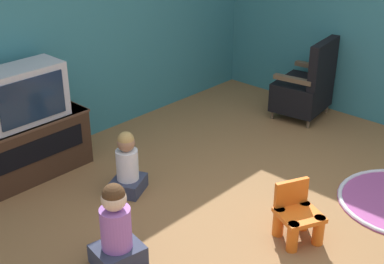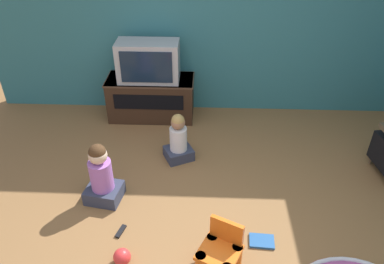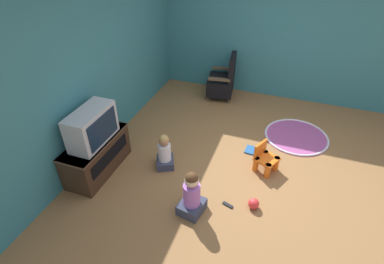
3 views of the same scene
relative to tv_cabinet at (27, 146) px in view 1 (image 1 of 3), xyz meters
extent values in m
plane|color=olive|center=(0.85, -2.23, -0.29)|extent=(30.00, 30.00, 0.00)
cube|color=teal|center=(0.65, 0.32, 0.99)|extent=(5.60, 0.12, 2.57)
cube|color=#382316|center=(0.00, 0.00, -0.01)|extent=(1.11, 0.47, 0.56)
cube|color=#503626|center=(0.00, 0.00, 0.26)|extent=(1.13, 0.48, 0.02)
cube|color=black|center=(0.00, -0.24, 0.06)|extent=(0.89, 0.01, 0.20)
cube|color=#B7B7BC|center=(0.00, -0.03, 0.52)|extent=(0.77, 0.35, 0.51)
cube|color=#142338|center=(0.00, -0.21, 0.52)|extent=(0.63, 0.02, 0.39)
cylinder|color=brown|center=(3.14, -0.85, -0.24)|extent=(0.04, 0.04, 0.10)
cylinder|color=brown|center=(2.61, -0.93, -0.24)|extent=(0.04, 0.04, 0.10)
cylinder|color=brown|center=(3.21, -1.29, -0.24)|extent=(0.04, 0.04, 0.10)
cylinder|color=brown|center=(2.68, -1.37, -0.24)|extent=(0.04, 0.04, 0.10)
cube|color=black|center=(2.91, -1.11, -0.03)|extent=(0.70, 0.61, 0.33)
cube|color=black|center=(2.94, -1.33, 0.39)|extent=(0.61, 0.18, 0.51)
cube|color=brown|center=(3.19, -1.07, 0.24)|extent=(0.13, 0.45, 0.05)
cube|color=brown|center=(2.63, -1.15, 0.24)|extent=(0.13, 0.45, 0.05)
cylinder|color=orange|center=(0.71, -2.45, -0.17)|extent=(0.09, 0.09, 0.24)
cylinder|color=orange|center=(0.91, -2.55, -0.17)|extent=(0.09, 0.09, 0.24)
cylinder|color=orange|center=(0.80, -2.26, -0.17)|extent=(0.09, 0.09, 0.24)
cylinder|color=orange|center=(1.01, -2.36, -0.17)|extent=(0.09, 0.09, 0.24)
cube|color=orange|center=(0.86, -2.40, -0.07)|extent=(0.41, 0.41, 0.04)
cube|color=orange|center=(0.92, -2.28, 0.05)|extent=(0.27, 0.16, 0.21)
cube|color=#33384C|center=(0.43, -0.91, -0.23)|extent=(0.38, 0.36, 0.13)
cylinder|color=silver|center=(0.43, -0.91, -0.02)|extent=(0.20, 0.20, 0.28)
sphere|color=#9E7051|center=(0.43, -0.91, 0.19)|extent=(0.16, 0.16, 0.16)
sphere|color=tan|center=(0.43, -0.91, 0.22)|extent=(0.15, 0.15, 0.15)
cube|color=#33384C|center=(-0.28, -1.61, -0.22)|extent=(0.38, 0.35, 0.15)
cylinder|color=#A566BF|center=(-0.28, -1.61, 0.02)|extent=(0.22, 0.22, 0.32)
sphere|color=beige|center=(-0.28, -1.61, 0.26)|extent=(0.18, 0.18, 0.18)
sphere|color=#472D19|center=(-0.28, -1.61, 0.29)|extent=(0.17, 0.17, 0.17)
cube|color=#235699|center=(1.25, -2.10, -0.28)|extent=(0.23, 0.17, 0.02)
camera|label=1|loc=(-2.18, -4.12, 2.26)|focal=50.00mm
camera|label=2|loc=(0.72, -4.34, 2.40)|focal=35.00mm
camera|label=3|loc=(-2.76, -2.51, 2.87)|focal=28.00mm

